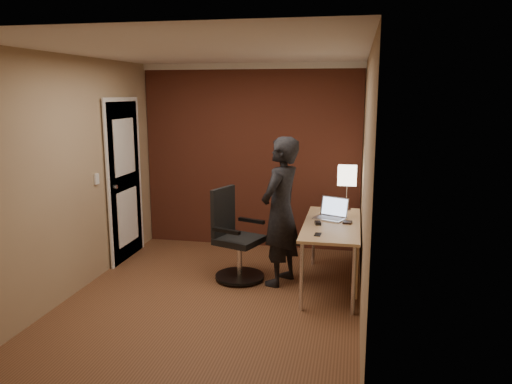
{
  "coord_description": "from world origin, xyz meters",
  "views": [
    {
      "loc": [
        1.4,
        -4.69,
        2.12
      ],
      "look_at": [
        0.35,
        0.55,
        1.05
      ],
      "focal_mm": 35.0,
      "sensor_mm": 36.0,
      "label": 1
    }
  ],
  "objects_px": {
    "desk": "(338,234)",
    "office_chair": "(235,240)",
    "mouse": "(318,223)",
    "person": "(281,212)",
    "laptop": "(332,213)",
    "wallet": "(347,222)",
    "desk_lamp": "(347,176)",
    "phone": "(318,234)"
  },
  "relations": [
    {
      "from": "desk",
      "to": "office_chair",
      "type": "relative_size",
      "value": 1.45
    },
    {
      "from": "mouse",
      "to": "wallet",
      "type": "height_order",
      "value": "mouse"
    },
    {
      "from": "laptop",
      "to": "person",
      "type": "distance_m",
      "value": 0.59
    },
    {
      "from": "desk_lamp",
      "to": "desk",
      "type": "bearing_deg",
      "value": -95.64
    },
    {
      "from": "desk_lamp",
      "to": "laptop",
      "type": "distance_m",
      "value": 0.57
    },
    {
      "from": "office_chair",
      "to": "desk_lamp",
      "type": "bearing_deg",
      "value": 26.12
    },
    {
      "from": "desk",
      "to": "office_chair",
      "type": "distance_m",
      "value": 1.18
    },
    {
      "from": "mouse",
      "to": "wallet",
      "type": "xyz_separation_m",
      "value": [
        0.31,
        0.11,
        -0.01
      ]
    },
    {
      "from": "wallet",
      "to": "person",
      "type": "height_order",
      "value": "person"
    },
    {
      "from": "wallet",
      "to": "office_chair",
      "type": "bearing_deg",
      "value": 179.4
    },
    {
      "from": "desk",
      "to": "phone",
      "type": "height_order",
      "value": "phone"
    },
    {
      "from": "desk",
      "to": "laptop",
      "type": "distance_m",
      "value": 0.29
    },
    {
      "from": "desk",
      "to": "desk_lamp",
      "type": "relative_size",
      "value": 2.8
    },
    {
      "from": "desk",
      "to": "laptop",
      "type": "bearing_deg",
      "value": 113.28
    },
    {
      "from": "laptop",
      "to": "mouse",
      "type": "xyz_separation_m",
      "value": [
        -0.13,
        -0.3,
        -0.05
      ]
    },
    {
      "from": "desk",
      "to": "person",
      "type": "height_order",
      "value": "person"
    },
    {
      "from": "desk_lamp",
      "to": "mouse",
      "type": "bearing_deg",
      "value": -111.06
    },
    {
      "from": "laptop",
      "to": "mouse",
      "type": "relative_size",
      "value": 4.06
    },
    {
      "from": "office_chair",
      "to": "phone",
      "type": "bearing_deg",
      "value": -28.25
    },
    {
      "from": "desk",
      "to": "desk_lamp",
      "type": "height_order",
      "value": "desk_lamp"
    },
    {
      "from": "wallet",
      "to": "desk_lamp",
      "type": "bearing_deg",
      "value": 92.66
    },
    {
      "from": "desk_lamp",
      "to": "office_chair",
      "type": "relative_size",
      "value": 0.52
    },
    {
      "from": "wallet",
      "to": "office_chair",
      "type": "height_order",
      "value": "office_chair"
    },
    {
      "from": "desk_lamp",
      "to": "office_chair",
      "type": "xyz_separation_m",
      "value": [
        -1.23,
        -0.6,
        -0.69
      ]
    },
    {
      "from": "mouse",
      "to": "wallet",
      "type": "bearing_deg",
      "value": 7.07
    },
    {
      "from": "desk_lamp",
      "to": "phone",
      "type": "distance_m",
      "value": 1.23
    },
    {
      "from": "desk_lamp",
      "to": "wallet",
      "type": "height_order",
      "value": "desk_lamp"
    },
    {
      "from": "phone",
      "to": "mouse",
      "type": "bearing_deg",
      "value": 98.99
    },
    {
      "from": "desk",
      "to": "phone",
      "type": "xyz_separation_m",
      "value": [
        -0.19,
        -0.5,
        0.13
      ]
    },
    {
      "from": "wallet",
      "to": "person",
      "type": "xyz_separation_m",
      "value": [
        -0.73,
        -0.01,
        0.09
      ]
    },
    {
      "from": "phone",
      "to": "office_chair",
      "type": "relative_size",
      "value": 0.11
    },
    {
      "from": "phone",
      "to": "office_chair",
      "type": "bearing_deg",
      "value": 156.33
    },
    {
      "from": "desk_lamp",
      "to": "office_chair",
      "type": "height_order",
      "value": "desk_lamp"
    },
    {
      "from": "phone",
      "to": "wallet",
      "type": "bearing_deg",
      "value": 66.03
    },
    {
      "from": "wallet",
      "to": "desk",
      "type": "bearing_deg",
      "value": -172.3
    },
    {
      "from": "desk_lamp",
      "to": "mouse",
      "type": "distance_m",
      "value": 0.88
    },
    {
      "from": "wallet",
      "to": "mouse",
      "type": "bearing_deg",
      "value": -159.79
    },
    {
      "from": "laptop",
      "to": "person",
      "type": "height_order",
      "value": "person"
    },
    {
      "from": "mouse",
      "to": "office_chair",
      "type": "height_order",
      "value": "office_chair"
    },
    {
      "from": "laptop",
      "to": "mouse",
      "type": "bearing_deg",
      "value": -113.63
    },
    {
      "from": "desk_lamp",
      "to": "wallet",
      "type": "xyz_separation_m",
      "value": [
        0.03,
        -0.62,
        -0.41
      ]
    },
    {
      "from": "desk_lamp",
      "to": "person",
      "type": "bearing_deg",
      "value": -138.18
    }
  ]
}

